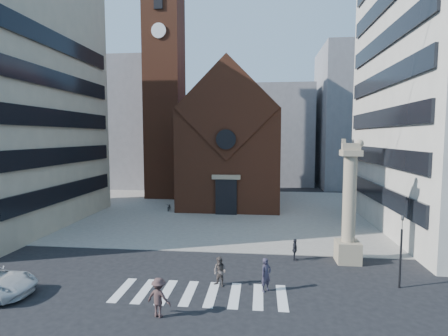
{
  "coord_description": "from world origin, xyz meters",
  "views": [
    {
      "loc": [
        3.9,
        -21.68,
        8.84
      ],
      "look_at": [
        0.71,
        8.0,
        6.12
      ],
      "focal_mm": 28.0,
      "sensor_mm": 36.0,
      "label": 1
    }
  ],
  "objects_px": {
    "traffic_light": "(401,250)",
    "pedestrian_1": "(220,272)",
    "lion_column": "(349,214)",
    "pedestrian_2": "(295,250)",
    "scooter_0": "(169,207)",
    "pedestrian_0": "(266,275)"
  },
  "relations": [
    {
      "from": "traffic_light",
      "to": "pedestrian_1",
      "type": "height_order",
      "value": "traffic_light"
    },
    {
      "from": "lion_column",
      "to": "pedestrian_1",
      "type": "relative_size",
      "value": 5.0
    },
    {
      "from": "pedestrian_2",
      "to": "scooter_0",
      "type": "distance_m",
      "value": 20.19
    },
    {
      "from": "pedestrian_1",
      "to": "scooter_0",
      "type": "distance_m",
      "value": 21.78
    },
    {
      "from": "scooter_0",
      "to": "pedestrian_0",
      "type": "bearing_deg",
      "value": -66.95
    },
    {
      "from": "pedestrian_2",
      "to": "scooter_0",
      "type": "bearing_deg",
      "value": 48.45
    },
    {
      "from": "lion_column",
      "to": "pedestrian_0",
      "type": "height_order",
      "value": "lion_column"
    },
    {
      "from": "pedestrian_0",
      "to": "pedestrian_1",
      "type": "distance_m",
      "value": 2.74
    },
    {
      "from": "pedestrian_2",
      "to": "lion_column",
      "type": "bearing_deg",
      "value": -82.71
    },
    {
      "from": "traffic_light",
      "to": "scooter_0",
      "type": "distance_m",
      "value": 27.03
    },
    {
      "from": "traffic_light",
      "to": "pedestrian_1",
      "type": "distance_m",
      "value": 10.61
    },
    {
      "from": "traffic_light",
      "to": "pedestrian_1",
      "type": "relative_size",
      "value": 2.48
    },
    {
      "from": "pedestrian_1",
      "to": "lion_column",
      "type": "bearing_deg",
      "value": 56.98
    },
    {
      "from": "pedestrian_0",
      "to": "scooter_0",
      "type": "relative_size",
      "value": 1.18
    },
    {
      "from": "traffic_light",
      "to": "pedestrian_2",
      "type": "xyz_separation_m",
      "value": [
        -5.66,
        4.0,
        -1.51
      ]
    },
    {
      "from": "pedestrian_0",
      "to": "lion_column",
      "type": "bearing_deg",
      "value": -1.19
    },
    {
      "from": "lion_column",
      "to": "traffic_light",
      "type": "height_order",
      "value": "lion_column"
    },
    {
      "from": "traffic_light",
      "to": "scooter_0",
      "type": "height_order",
      "value": "traffic_light"
    },
    {
      "from": "traffic_light",
      "to": "scooter_0",
      "type": "relative_size",
      "value": 2.63
    },
    {
      "from": "lion_column",
      "to": "pedestrian_2",
      "type": "height_order",
      "value": "lion_column"
    },
    {
      "from": "pedestrian_1",
      "to": "pedestrian_2",
      "type": "height_order",
      "value": "pedestrian_1"
    },
    {
      "from": "lion_column",
      "to": "scooter_0",
      "type": "xyz_separation_m",
      "value": [
        -16.96,
        15.2,
        -2.98
      ]
    }
  ]
}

